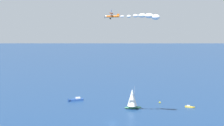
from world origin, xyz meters
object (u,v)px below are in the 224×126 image
(motorboat_offshore, at_px, (75,100))
(wingwalker_lead, at_px, (111,11))
(motorboat_far_port, at_px, (190,107))
(biplane_lead, at_px, (111,16))
(marker_buoy, at_px, (160,102))
(sailboat_inshore, at_px, (132,99))

(motorboat_offshore, bearing_deg, wingwalker_lead, -155.20)
(motorboat_far_port, relative_size, biplane_lead, 0.74)
(wingwalker_lead, bearing_deg, motorboat_offshore, 24.80)
(motorboat_offshore, bearing_deg, marker_buoy, -98.20)
(wingwalker_lead, bearing_deg, sailboat_inshore, -25.26)
(motorboat_far_port, bearing_deg, sailboat_inshore, 93.01)
(marker_buoy, xyz_separation_m, wingwalker_lead, (-39.28, 30.26, 52.37))
(sailboat_inshore, relative_size, wingwalker_lead, 7.21)
(biplane_lead, height_order, wingwalker_lead, wingwalker_lead)
(motorboat_offshore, bearing_deg, sailboat_inshore, -121.28)
(motorboat_far_port, height_order, wingwalker_lead, wingwalker_lead)
(motorboat_far_port, height_order, motorboat_offshore, motorboat_offshore)
(sailboat_inshore, relative_size, biplane_lead, 1.73)
(wingwalker_lead, bearing_deg, motorboat_far_port, -58.64)
(biplane_lead, xyz_separation_m, wingwalker_lead, (0.06, 0.01, 2.19))
(sailboat_inshore, bearing_deg, marker_buoy, -53.76)
(motorboat_far_port, distance_m, biplane_lead, 73.43)
(motorboat_offshore, relative_size, biplane_lead, 1.34)
(motorboat_offshore, xyz_separation_m, wingwalker_lead, (-46.76, -21.60, 52.01))
(sailboat_inshore, distance_m, biplane_lead, 53.32)
(sailboat_inshore, distance_m, marker_buoy, 22.87)
(motorboat_far_port, height_order, sailboat_inshore, sailboat_inshore)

